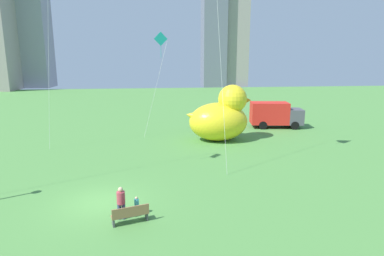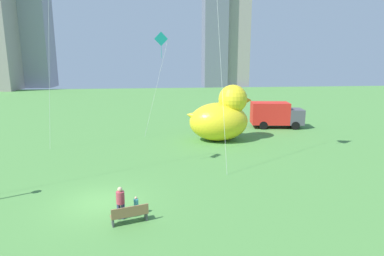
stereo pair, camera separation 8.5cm
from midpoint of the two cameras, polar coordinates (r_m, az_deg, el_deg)
The scene contains 8 objects.
ground_plane at distance 18.62m, azimuth -16.02°, elevation -12.55°, with size 140.00×140.00×0.00m, color #4F8B41.
park_bench at distance 15.97m, azimuth -10.98°, elevation -14.68°, with size 1.80×0.92×0.90m.
person_adult at distance 16.29m, azimuth -12.56°, elevation -12.55°, with size 0.40×0.40×1.64m.
person_child at distance 16.71m, azimuth -9.89°, elevation -13.20°, with size 0.23×0.23×0.95m.
giant_inflatable_duck at distance 30.58m, azimuth 5.00°, elevation 1.94°, with size 6.37×4.09×5.28m.
box_truck at distance 37.55m, azimuth 14.35°, elevation 2.25°, with size 5.97×3.15×2.85m.
city_skyline at distance 93.16m, azimuth -16.73°, elevation 16.90°, with size 75.51×19.11×37.02m.
kite_teal at distance 30.97m, azimuth -5.69°, elevation 14.68°, with size 2.53×1.96×10.06m.
Camera 1 is at (2.95, -16.72, 7.62)m, focal length 30.23 mm.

